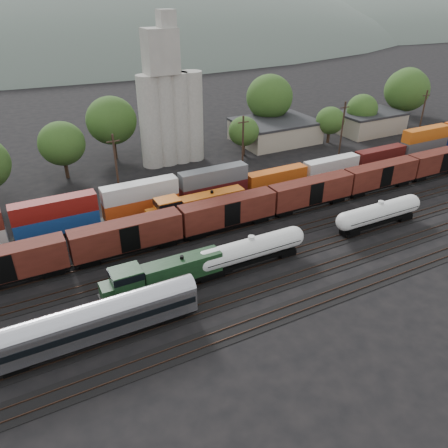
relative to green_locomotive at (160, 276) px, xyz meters
name	(u,v)px	position (x,y,z in m)	size (l,w,h in m)	color
ground	(246,244)	(14.65, 5.00, -2.47)	(600.00, 600.00, 0.00)	black
tracks	(246,244)	(14.65, 5.00, -2.42)	(180.00, 33.20, 0.20)	black
green_locomotive	(160,276)	(0.00, 0.00, 0.00)	(16.30, 2.88, 4.31)	black
tank_car_a	(251,249)	(12.50, 0.00, 0.07)	(16.21, 2.90, 4.25)	silver
tank_car_b	(379,213)	(34.99, 0.00, 0.04)	(16.01, 2.87, 4.20)	silver
passenger_coach	(96,321)	(-8.66, -5.00, 0.50)	(21.24, 2.62, 4.82)	silver
orange_locomotive	(195,206)	(11.24, 15.00, 0.06)	(17.73, 2.95, 4.43)	black
boxcar_string	(311,192)	(29.82, 10.00, 0.65)	(169.00, 2.90, 4.20)	black
container_wall	(209,187)	(16.20, 20.00, 0.34)	(165.60, 2.60, 5.80)	black
grain_silo	(170,108)	(17.93, 41.00, 8.79)	(13.40, 5.00, 29.00)	#A4A196
industrial_sheds	(189,149)	(21.27, 40.25, 0.09)	(119.38, 17.26, 5.10)	#9E937F
tree_band	(189,120)	(23.09, 43.67, 5.18)	(166.17, 23.29, 14.36)	black
utility_poles	(184,157)	(14.65, 27.00, 3.74)	(122.20, 0.36, 12.00)	black
distant_hills	(76,79)	(38.56, 265.00, -23.03)	(860.00, 286.00, 130.00)	#59665B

